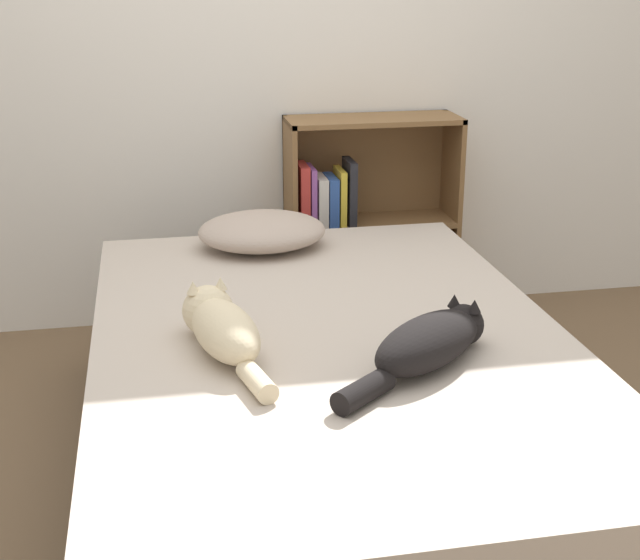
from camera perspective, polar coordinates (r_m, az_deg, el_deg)
name	(u,v)px	position (r m, az deg, el deg)	size (l,w,h in m)	color
ground_plane	(330,486)	(2.70, 0.62, -13.04)	(8.00, 8.00, 0.00)	brown
wall_back	(259,17)	(3.67, -3.90, 16.47)	(8.00, 0.06, 2.50)	white
bed	(330,413)	(2.58, 0.64, -8.49)	(1.34, 2.02, 0.49)	#333338
pillow	(262,231)	(3.17, -3.73, 3.15)	(0.45, 0.37, 0.12)	#B29E8E
cat_light	(221,327)	(2.35, -6.33, -2.98)	(0.22, 0.52, 0.16)	beige
cat_dark	(430,342)	(2.27, 7.04, -3.96)	(0.50, 0.43, 0.14)	black
bookshelf	(361,215)	(3.74, 2.65, 4.19)	(0.70, 0.26, 0.87)	brown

